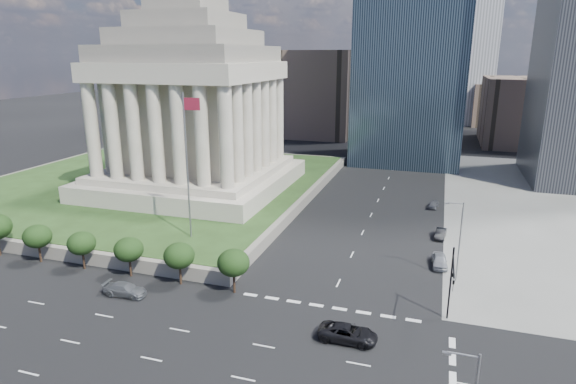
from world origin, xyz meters
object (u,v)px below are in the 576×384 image
at_px(flagpole, 188,159).
at_px(suv_grey, 125,289).
at_px(parked_sedan_near, 440,261).
at_px(street_lamp_north, 459,237).
at_px(parked_sedan_mid, 441,234).
at_px(parked_sedan_far, 434,205).
at_px(war_memorial, 191,84).
at_px(pickup_truck, 348,333).
at_px(traffic_signal_ne, 452,280).

relative_size(flagpole, suv_grey, 3.96).
bearing_deg(flagpole, parked_sedan_near, 8.14).
xyz_separation_m(street_lamp_north, parked_sedan_mid, (-1.83, 14.33, -4.99)).
bearing_deg(parked_sedan_far, war_memorial, -161.91).
bearing_deg(pickup_truck, flagpole, 58.04).
bearing_deg(street_lamp_north, pickup_truck, -120.83).
relative_size(parked_sedan_near, parked_sedan_mid, 1.13).
relative_size(flagpole, parked_sedan_mid, 4.92).
height_order(traffic_signal_ne, parked_sedan_far, traffic_signal_ne).
xyz_separation_m(suv_grey, parked_sedan_far, (32.68, 44.77, -0.10)).
height_order(traffic_signal_ne, street_lamp_north, street_lamp_north).
bearing_deg(flagpole, parked_sedan_mid, 24.70).
distance_m(flagpole, parked_sedan_mid, 38.74).
bearing_deg(war_memorial, parked_sedan_mid, -10.79).
distance_m(war_memorial, pickup_truck, 58.27).
height_order(street_lamp_north, parked_sedan_near, street_lamp_north).
distance_m(traffic_signal_ne, street_lamp_north, 11.34).
height_order(street_lamp_north, parked_sedan_mid, street_lamp_north).
xyz_separation_m(pickup_truck, parked_sedan_mid, (8.12, 30.99, -0.12)).
distance_m(street_lamp_north, parked_sedan_mid, 15.28).
xyz_separation_m(war_memorial, parked_sedan_near, (45.50, -19.23, -20.61)).
bearing_deg(suv_grey, traffic_signal_ne, -85.91).
bearing_deg(suv_grey, parked_sedan_near, -63.24).
relative_size(war_memorial, traffic_signal_ne, 4.88).
relative_size(suv_grey, parked_sedan_mid, 1.24).
bearing_deg(war_memorial, street_lamp_north, -25.92).
xyz_separation_m(traffic_signal_ne, pickup_truck, (-9.12, -5.36, -4.46)).
xyz_separation_m(street_lamp_north, parked_sedan_near, (-1.83, 3.77, -4.88)).
height_order(war_memorial, parked_sedan_mid, war_memorial).
relative_size(traffic_signal_ne, street_lamp_north, 0.80).
xyz_separation_m(war_memorial, suv_grey, (11.41, -38.46, -20.67)).
relative_size(war_memorial, street_lamp_north, 3.90).
bearing_deg(street_lamp_north, parked_sedan_far, 96.30).
height_order(suv_grey, parked_sedan_near, parked_sedan_near).
xyz_separation_m(traffic_signal_ne, parked_sedan_near, (-1.00, 15.07, -4.46)).
relative_size(flagpole, parked_sedan_far, 5.38).
relative_size(traffic_signal_ne, parked_sedan_near, 1.73).
relative_size(pickup_truck, parked_sedan_near, 1.23).
height_order(suv_grey, parked_sedan_mid, suv_grey).
height_order(pickup_truck, parked_sedan_far, pickup_truck).
distance_m(war_memorial, parked_sedan_near, 53.53).
xyz_separation_m(parked_sedan_near, parked_sedan_far, (-1.41, 25.55, -0.15)).
bearing_deg(parked_sedan_far, pickup_truck, -88.36).
bearing_deg(suv_grey, parked_sedan_far, -38.79).
bearing_deg(parked_sedan_near, war_memorial, 152.47).
distance_m(war_memorial, street_lamp_north, 54.92).
bearing_deg(parked_sedan_mid, parked_sedan_far, 100.83).
relative_size(war_memorial, parked_sedan_mid, 9.59).
height_order(war_memorial, flagpole, war_memorial).
distance_m(war_memorial, parked_sedan_mid, 50.75).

